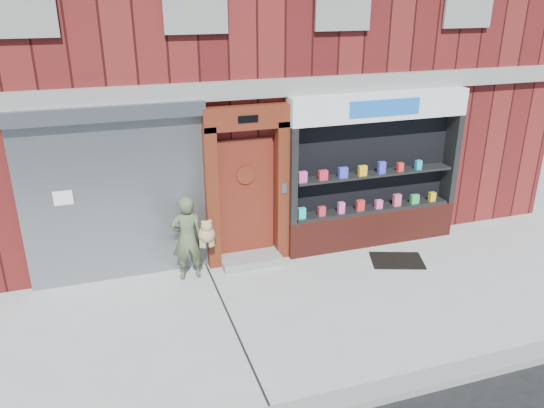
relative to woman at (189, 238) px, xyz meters
name	(u,v)px	position (x,y,z in m)	size (l,w,h in m)	color
ground	(325,304)	(1.88, -1.54, -0.77)	(80.00, 80.00, 0.00)	#9E9E99
curb	(394,389)	(1.88, -3.69, -0.71)	(60.00, 0.30, 0.12)	gray
building	(228,23)	(1.88, 4.45, 3.23)	(12.00, 8.16, 8.00)	#4D1211
shutter_bay	(114,185)	(-1.12, 0.39, 0.95)	(3.10, 0.30, 3.04)	gray
red_door_bay	(247,186)	(1.13, 0.32, 0.69)	(1.52, 0.58, 2.90)	#591F0F
pharmacy_bay	(373,177)	(3.62, 0.27, 0.61)	(3.50, 0.41, 3.00)	maroon
woman	(189,238)	(0.00, 0.00, 0.00)	(0.75, 0.40, 1.51)	#505A3B
doormat	(397,260)	(3.74, -0.62, -0.75)	(0.95, 0.66, 0.02)	black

